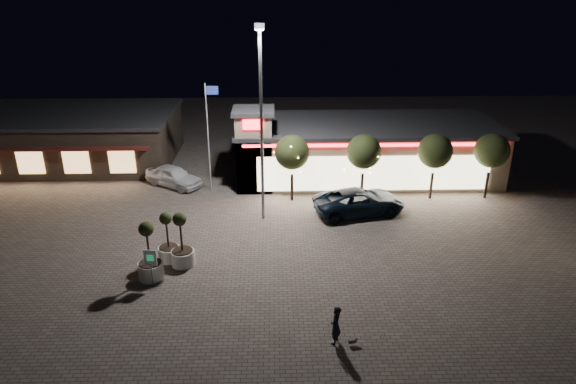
{
  "coord_description": "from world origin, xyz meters",
  "views": [
    {
      "loc": [
        2.81,
        -22.77,
        14.79
      ],
      "look_at": [
        3.58,
        6.0,
        2.69
      ],
      "focal_mm": 32.0,
      "sensor_mm": 36.0,
      "label": 1
    }
  ],
  "objects_px": {
    "white_sedan": "(173,176)",
    "planter_left": "(168,246)",
    "pickup_truck": "(359,202)",
    "planter_mid": "(150,261)",
    "valet_sign": "(151,261)",
    "pedestrian": "(336,325)"
  },
  "relations": [
    {
      "from": "white_sedan",
      "to": "planter_left",
      "type": "height_order",
      "value": "planter_left"
    },
    {
      "from": "planter_mid",
      "to": "planter_left",
      "type": "bearing_deg",
      "value": 71.48
    },
    {
      "from": "planter_mid",
      "to": "valet_sign",
      "type": "height_order",
      "value": "planter_mid"
    },
    {
      "from": "planter_mid",
      "to": "valet_sign",
      "type": "bearing_deg",
      "value": -71.37
    },
    {
      "from": "planter_left",
      "to": "valet_sign",
      "type": "distance_m",
      "value": 2.58
    },
    {
      "from": "pickup_truck",
      "to": "white_sedan",
      "type": "height_order",
      "value": "pickup_truck"
    },
    {
      "from": "white_sedan",
      "to": "valet_sign",
      "type": "xyz_separation_m",
      "value": [
        1.33,
        -13.7,
        0.63
      ]
    },
    {
      "from": "pedestrian",
      "to": "valet_sign",
      "type": "relative_size",
      "value": 0.9
    },
    {
      "from": "planter_left",
      "to": "planter_mid",
      "type": "bearing_deg",
      "value": -108.52
    },
    {
      "from": "white_sedan",
      "to": "valet_sign",
      "type": "height_order",
      "value": "valet_sign"
    },
    {
      "from": "planter_left",
      "to": "valet_sign",
      "type": "height_order",
      "value": "planter_left"
    },
    {
      "from": "planter_left",
      "to": "valet_sign",
      "type": "relative_size",
      "value": 1.46
    },
    {
      "from": "pickup_truck",
      "to": "planter_left",
      "type": "xyz_separation_m",
      "value": [
        -11.65,
        -5.94,
        0.06
      ]
    },
    {
      "from": "pickup_truck",
      "to": "planter_mid",
      "type": "bearing_deg",
      "value": 109.7
    },
    {
      "from": "valet_sign",
      "to": "planter_mid",
      "type": "bearing_deg",
      "value": 108.63
    },
    {
      "from": "pickup_truck",
      "to": "planter_left",
      "type": "height_order",
      "value": "planter_left"
    },
    {
      "from": "white_sedan",
      "to": "valet_sign",
      "type": "relative_size",
      "value": 2.29
    },
    {
      "from": "pedestrian",
      "to": "white_sedan",
      "type": "bearing_deg",
      "value": -125.45
    },
    {
      "from": "white_sedan",
      "to": "pedestrian",
      "type": "bearing_deg",
      "value": -117.54
    },
    {
      "from": "white_sedan",
      "to": "pedestrian",
      "type": "distance_m",
      "value": 21.2
    },
    {
      "from": "white_sedan",
      "to": "planter_left",
      "type": "distance_m",
      "value": 11.34
    },
    {
      "from": "pickup_truck",
      "to": "planter_left",
      "type": "bearing_deg",
      "value": 104.33
    }
  ]
}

